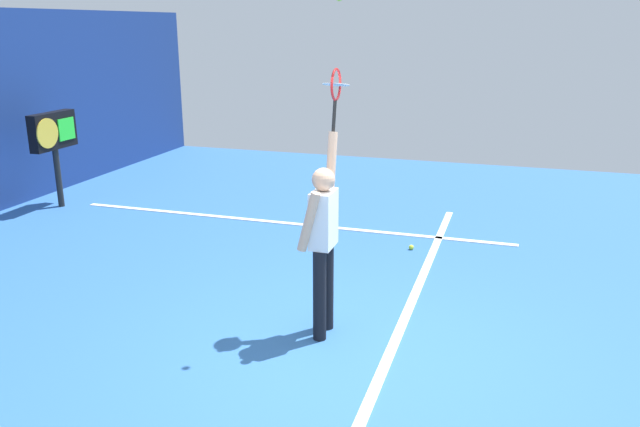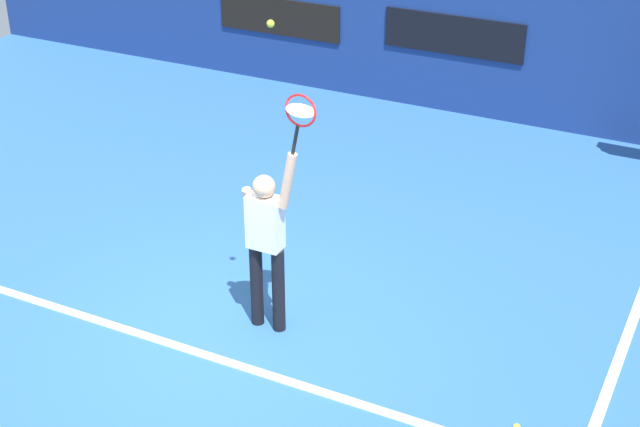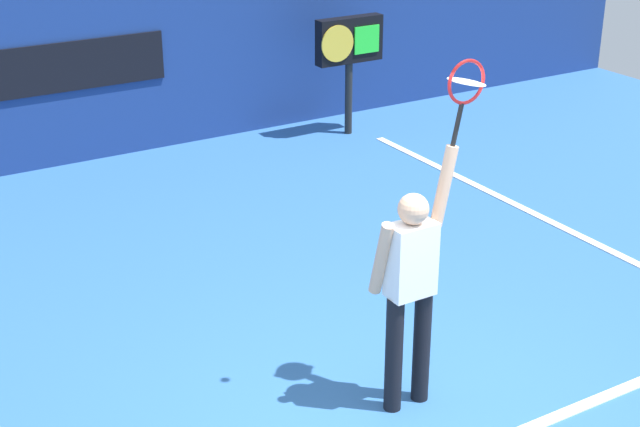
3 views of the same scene
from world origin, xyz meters
name	(u,v)px [view 1 (image 1 of 3)]	position (x,y,z in m)	size (l,w,h in m)	color
ground_plane	(345,354)	(0.00, 0.00, 0.00)	(18.00, 18.00, 0.00)	#2D609E
court_baseline	(387,360)	(0.00, -0.40, 0.01)	(10.00, 0.10, 0.01)	white
court_sideline	(283,223)	(3.65, 2.00, 0.01)	(0.10, 7.00, 0.01)	white
tennis_player	(323,237)	(0.35, 0.33, 1.01)	(0.60, 0.31, 1.99)	black
tennis_racket	(336,88)	(0.73, 0.32, 2.38)	(0.37, 0.27, 0.62)	black
scoreboard_clock	(53,135)	(3.42, 5.92, 1.22)	(0.96, 0.20, 1.59)	black
spare_ball	(411,247)	(3.06, -0.10, 0.03)	(0.07, 0.07, 0.07)	#CCE033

